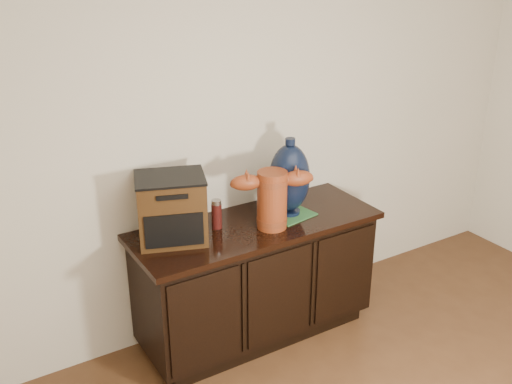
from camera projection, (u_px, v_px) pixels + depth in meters
sideboard at (256, 278)px, 3.57m from camera, size 1.46×0.56×0.75m
terracotta_vessel at (272, 196)px, 3.31m from camera, size 0.47×0.23×0.33m
tv_radio at (171, 209)px, 3.18m from camera, size 0.44×0.40×0.37m
green_mat at (289, 213)px, 3.54m from camera, size 0.29×0.29×0.01m
lamp_base at (289, 178)px, 3.46m from camera, size 0.28×0.28×0.46m
spray_can at (217, 214)px, 3.34m from camera, size 0.06×0.06×0.17m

